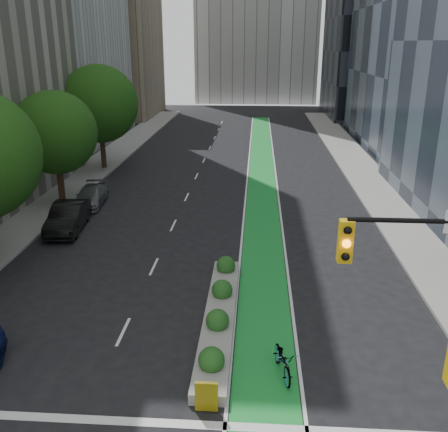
# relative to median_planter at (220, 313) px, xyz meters

# --- Properties ---
(sidewalk_left) EXTENTS (3.60, 90.00, 0.15)m
(sidewalk_left) POSITION_rel_median_planter_xyz_m (-13.00, 17.96, -0.30)
(sidewalk_left) COLOR gray
(sidewalk_left) RESTS_ON ground
(sidewalk_right) EXTENTS (3.60, 90.00, 0.15)m
(sidewalk_right) POSITION_rel_median_planter_xyz_m (10.60, 17.96, -0.30)
(sidewalk_right) COLOR gray
(sidewalk_right) RESTS_ON ground
(bike_lane_paint) EXTENTS (2.20, 70.00, 0.01)m
(bike_lane_paint) POSITION_rel_median_planter_xyz_m (1.80, 22.96, -0.37)
(bike_lane_paint) COLOR #1A9234
(bike_lane_paint) RESTS_ON ground
(building_tan_far) EXTENTS (14.00, 16.00, 26.00)m
(building_tan_far) POSITION_rel_median_planter_xyz_m (-21.20, 58.96, 12.63)
(building_tan_far) COLOR tan
(building_tan_far) RESTS_ON ground
(building_dark_end) EXTENTS (14.00, 18.00, 28.00)m
(building_dark_end) POSITION_rel_median_planter_xyz_m (18.80, 60.96, 13.63)
(building_dark_end) COLOR black
(building_dark_end) RESTS_ON ground
(tree_midfar) EXTENTS (5.60, 5.60, 7.76)m
(tree_midfar) POSITION_rel_median_planter_xyz_m (-12.20, 14.96, 4.57)
(tree_midfar) COLOR black
(tree_midfar) RESTS_ON ground
(tree_far) EXTENTS (6.60, 6.60, 9.00)m
(tree_far) POSITION_rel_median_planter_xyz_m (-12.20, 24.96, 5.32)
(tree_far) COLOR black
(tree_far) RESTS_ON ground
(median_planter) EXTENTS (1.20, 10.26, 1.10)m
(median_planter) POSITION_rel_median_planter_xyz_m (0.00, 0.00, 0.00)
(median_planter) COLOR gray
(median_planter) RESTS_ON ground
(bicycle) EXTENTS (1.10, 2.13, 1.07)m
(bicycle) POSITION_rel_median_planter_xyz_m (2.40, -3.22, 0.16)
(bicycle) COLOR gray
(bicycle) RESTS_ON ground
(parked_car_left_mid) EXTENTS (2.27, 5.17, 1.65)m
(parked_car_left_mid) POSITION_rel_median_planter_xyz_m (-9.83, 9.76, 0.45)
(parked_car_left_mid) COLOR black
(parked_car_left_mid) RESTS_ON ground
(parked_car_left_far) EXTENTS (2.17, 4.58, 1.29)m
(parked_car_left_far) POSITION_rel_median_planter_xyz_m (-10.05, 14.65, 0.27)
(parked_car_left_far) COLOR #5C5E61
(parked_car_left_far) RESTS_ON ground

